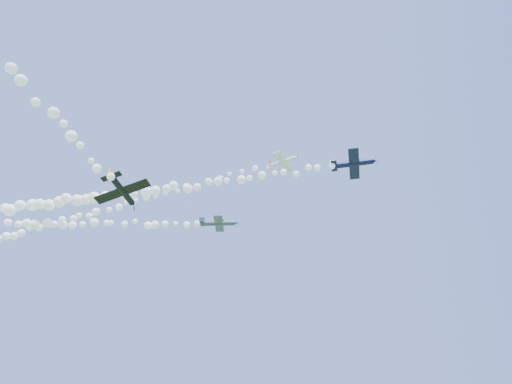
% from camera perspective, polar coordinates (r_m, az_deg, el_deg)
% --- Properties ---
extents(plane_white, '(6.86, 7.28, 1.83)m').
position_cam_1_polar(plane_white, '(85.46, 3.57, 4.04)').
color(plane_white, white).
extents(smoke_trail_white, '(76.81, 15.10, 2.91)m').
position_cam_1_polar(smoke_trail_white, '(103.86, -18.07, -1.84)').
color(smoke_trail_white, white).
extents(plane_navy, '(8.14, 8.51, 2.44)m').
position_cam_1_polar(plane_navy, '(75.39, 12.91, 3.71)').
color(plane_navy, '#0C0E38').
extents(smoke_trail_navy, '(72.19, 5.04, 3.14)m').
position_cam_1_polar(smoke_trail_navy, '(82.81, -14.57, 0.10)').
color(smoke_trail_navy, white).
extents(plane_grey, '(7.95, 8.39, 2.20)m').
position_cam_1_polar(plane_grey, '(85.00, -4.98, -4.18)').
color(plane_grey, '#384452').
extents(smoke_trail_grey, '(71.86, 21.62, 3.49)m').
position_cam_1_polar(smoke_trail_grey, '(96.08, -29.29, -3.67)').
color(smoke_trail_grey, white).
extents(plane_black, '(7.99, 7.93, 3.00)m').
position_cam_1_polar(plane_black, '(65.64, -17.39, 0.17)').
color(plane_black, black).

